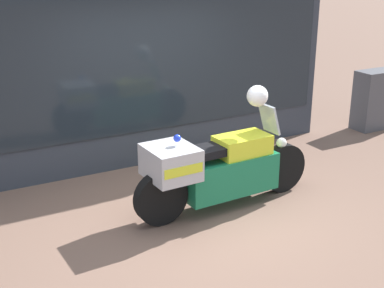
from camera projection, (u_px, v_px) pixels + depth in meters
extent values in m
plane|color=#7A5B4C|center=(201.00, 211.00, 6.73)|extent=(60.00, 60.00, 0.00)
cube|color=#333842|center=(134.00, 51.00, 7.81)|extent=(6.57, 0.40, 3.44)
cube|color=#1E262D|center=(160.00, 48.00, 7.76)|extent=(5.63, 0.02, 2.44)
cube|color=slate|center=(154.00, 141.00, 8.43)|extent=(5.41, 0.30, 0.55)
cube|color=silver|center=(149.00, 86.00, 8.26)|extent=(5.41, 0.02, 1.20)
cube|color=beige|center=(152.00, 49.00, 7.94)|extent=(5.41, 0.30, 0.02)
cube|color=#195623|center=(19.00, 57.00, 7.06)|extent=(0.18, 0.04, 0.06)
cube|color=#C68E19|center=(111.00, 50.00, 7.64)|extent=(0.18, 0.04, 0.06)
cube|color=maroon|center=(190.00, 43.00, 8.22)|extent=(0.18, 0.04, 0.06)
cube|color=navy|center=(258.00, 37.00, 8.79)|extent=(0.18, 0.04, 0.06)
cube|color=#2866B7|center=(45.00, 134.00, 7.47)|extent=(0.19, 0.04, 0.27)
cube|color=yellow|center=(155.00, 117.00, 8.24)|extent=(0.19, 0.01, 0.27)
cube|color=white|center=(247.00, 103.00, 9.00)|extent=(0.19, 0.02, 0.27)
cylinder|color=black|center=(283.00, 168.00, 7.21)|extent=(0.67, 0.17, 0.67)
cylinder|color=black|center=(161.00, 198.00, 6.31)|extent=(0.67, 0.17, 0.67)
cube|color=#19754C|center=(229.00, 175.00, 6.75)|extent=(1.28, 0.51, 0.48)
cube|color=yellow|center=(242.00, 146.00, 6.73)|extent=(0.70, 0.44, 0.28)
cube|color=black|center=(210.00, 151.00, 6.49)|extent=(0.75, 0.37, 0.10)
cube|color=#B7B7BC|center=(171.00, 162.00, 6.24)|extent=(0.57, 0.64, 0.38)
cube|color=yellow|center=(171.00, 162.00, 6.24)|extent=(0.52, 0.65, 0.11)
cube|color=#B2BCC6|center=(269.00, 119.00, 6.83)|extent=(0.16, 0.32, 0.39)
sphere|color=white|center=(281.00, 143.00, 7.07)|extent=(0.14, 0.14, 0.14)
sphere|color=blue|center=(177.00, 138.00, 6.19)|extent=(0.09, 0.09, 0.09)
cube|color=#4C4C51|center=(377.00, 99.00, 9.81)|extent=(0.90, 0.42, 1.08)
sphere|color=white|center=(257.00, 96.00, 6.62)|extent=(0.27, 0.27, 0.27)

